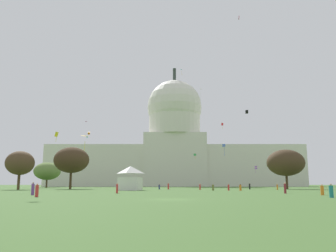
{
  "coord_description": "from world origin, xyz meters",
  "views": [
    {
      "loc": [
        -0.42,
        -34.07,
        1.53
      ],
      "look_at": [
        -0.36,
        91.24,
        22.79
      ],
      "focal_mm": 36.38,
      "sensor_mm": 36.0,
      "label": 1
    }
  ],
  "objects": [
    {
      "name": "kite_magenta_mid",
      "position": [
        -37.84,
        116.67,
        28.93
      ],
      "size": [
        1.35,
        1.81,
        0.13
      ],
      "rotation": [
        0.0,
        0.0,
        5.21
      ],
      "color": "#D1339E"
    },
    {
      "name": "person_orange_near_tree_east",
      "position": [
        27.1,
        52.8,
        0.72
      ],
      "size": [
        0.48,
        0.48,
        1.54
      ],
      "rotation": [
        0.0,
        0.0,
        2.22
      ],
      "color": "orange",
      "rests_on": "ground_plane"
    },
    {
      "name": "tree_west_near",
      "position": [
        -28.47,
        64.87,
        8.26
      ],
      "size": [
        13.82,
        13.25,
        12.01
      ],
      "color": "#42301E",
      "rests_on": "ground_plane"
    },
    {
      "name": "kite_white_high",
      "position": [
        14.12,
        115.69,
        43.54
      ],
      "size": [
        0.8,
        1.34,
        3.7
      ],
      "rotation": [
        0.0,
        0.0,
        4.53
      ],
      "color": "white"
    },
    {
      "name": "kite_turquoise_mid",
      "position": [
        -38.33,
        123.62,
        23.15
      ],
      "size": [
        0.65,
        0.56,
        0.82
      ],
      "rotation": [
        0.0,
        0.0,
        2.91
      ],
      "color": "teal"
    },
    {
      "name": "kite_blue_low",
      "position": [
        18.82,
        82.5,
        14.45
      ],
      "size": [
        1.07,
        1.06,
        4.03
      ],
      "rotation": [
        0.0,
        0.0,
        5.15
      ],
      "color": "blue"
    },
    {
      "name": "tree_east_near",
      "position": [
        33.08,
        62.89,
        7.37
      ],
      "size": [
        11.02,
        9.17,
        11.13
      ],
      "color": "#42301E",
      "rests_on": "ground_plane"
    },
    {
      "name": "person_maroon_mid_right",
      "position": [
        17.9,
        19.93,
        0.82
      ],
      "size": [
        0.4,
        0.4,
        1.74
      ],
      "rotation": [
        0.0,
        0.0,
        0.14
      ],
      "color": "maroon",
      "rests_on": "ground_plane"
    },
    {
      "name": "kite_orange_mid",
      "position": [
        -28.44,
        84.85,
        19.11
      ],
      "size": [
        0.9,
        0.95,
        0.99
      ],
      "rotation": [
        0.0,
        0.0,
        3.38
      ],
      "color": "orange"
    },
    {
      "name": "person_olive_front_left",
      "position": [
        9.75,
        43.9,
        0.66
      ],
      "size": [
        0.66,
        0.66,
        1.48
      ],
      "rotation": [
        0.0,
        0.0,
        3.78
      ],
      "color": "olive",
      "rests_on": "ground_plane"
    },
    {
      "name": "kite_green_low",
      "position": [
        10.75,
        106.92,
        13.35
      ],
      "size": [
        1.05,
        1.05,
        2.08
      ],
      "rotation": [
        0.0,
        0.0,
        2.64
      ],
      "color": "green"
    },
    {
      "name": "person_purple_near_tent",
      "position": [
        -18.94,
        13.25,
        0.78
      ],
      "size": [
        0.5,
        0.5,
        1.72
      ],
      "rotation": [
        0.0,
        0.0,
        1.33
      ],
      "color": "#703D93",
      "rests_on": "ground_plane"
    },
    {
      "name": "event_tent",
      "position": [
        -9.26,
        46.84,
        2.78
      ],
      "size": [
        5.61,
        7.1,
        5.63
      ],
      "rotation": [
        0.0,
        0.0,
        -0.12
      ],
      "color": "white",
      "rests_on": "ground_plane"
    },
    {
      "name": "kite_red_mid",
      "position": [
        25.16,
        123.53,
        29.0
      ],
      "size": [
        1.13,
        0.58,
        3.01
      ],
      "rotation": [
        0.0,
        0.0,
        5.47
      ],
      "color": "red"
    },
    {
      "name": "person_orange_front_center",
      "position": [
        20.32,
        12.4,
        0.65
      ],
      "size": [
        0.46,
        0.46,
        1.46
      ],
      "rotation": [
        0.0,
        0.0,
        1.61
      ],
      "color": "orange",
      "rests_on": "ground_plane"
    },
    {
      "name": "person_black_mid_left",
      "position": [
        21.57,
        58.77,
        0.79
      ],
      "size": [
        0.43,
        0.43,
        1.73
      ],
      "rotation": [
        0.0,
        0.0,
        1.72
      ],
      "color": "black",
      "rests_on": "ground_plane"
    },
    {
      "name": "person_orange_back_center",
      "position": [
        15.48,
        41.71,
        0.66
      ],
      "size": [
        0.64,
        0.64,
        1.49
      ],
      "rotation": [
        0.0,
        0.0,
        5.19
      ],
      "color": "orange",
      "rests_on": "ground_plane"
    },
    {
      "name": "tree_west_far",
      "position": [
        -38.97,
        54.74,
        6.8
      ],
      "size": [
        8.03,
        7.94,
        9.93
      ],
      "color": "#4C3823",
      "rests_on": "ground_plane"
    },
    {
      "name": "kite_gold_low",
      "position": [
        -17.04,
        33.57,
        10.46
      ],
      "size": [
        1.47,
        1.33,
        2.78
      ],
      "rotation": [
        0.0,
        0.0,
        0.67
      ],
      "color": "gold"
    },
    {
      "name": "person_red_edge_east",
      "position": [
        13.27,
        43.92,
        0.68
      ],
      "size": [
        0.52,
        0.52,
        1.51
      ],
      "rotation": [
        0.0,
        0.0,
        0.43
      ],
      "color": "red",
      "rests_on": "ground_plane"
    },
    {
      "name": "person_red_lawn_far_right",
      "position": [
        7.55,
        51.75,
        0.72
      ],
      "size": [
        0.39,
        0.39,
        1.56
      ],
      "rotation": [
        0.0,
        0.0,
        4.83
      ],
      "color": "red",
      "rests_on": "ground_plane"
    },
    {
      "name": "person_teal_back_right",
      "position": [
        17.6,
        4.09,
        0.69
      ],
      "size": [
        0.64,
        0.64,
        1.54
      ],
      "rotation": [
        0.0,
        0.0,
        5.52
      ],
      "color": "#1E757A",
      "rests_on": "ground_plane"
    },
    {
      "name": "kite_cyan_high",
      "position": [
        6.7,
        130.76,
        57.87
      ],
      "size": [
        0.97,
        1.17,
        2.54
      ],
      "rotation": [
        0.0,
        0.0,
        1.87
      ],
      "color": "#33BCDB"
    },
    {
      "name": "person_red_mid_center",
      "position": [
        -15.75,
        6.35,
        0.72
      ],
      "size": [
        0.52,
        0.52,
        1.57
      ],
      "rotation": [
        0.0,
        0.0,
        2.09
      ],
      "color": "red",
      "rests_on": "ground_plane"
    },
    {
      "name": "kite_yellow_low",
      "position": [
        -28.99,
        52.05,
        13.86
      ],
      "size": [
        0.99,
        0.78,
        2.58
      ],
      "rotation": [
        0.0,
        0.0,
        6.21
      ],
      "color": "yellow"
    },
    {
      "name": "kite_violet_low",
      "position": [
        39.22,
        119.99,
        8.65
      ],
      "size": [
        1.25,
        1.26,
        3.09
      ],
      "rotation": [
        0.0,
        0.0,
        2.94
      ],
      "color": "purple"
    },
    {
      "name": "capitol_building",
      "position": [
        3.28,
        153.36,
        20.98
      ],
      "size": [
        136.77,
        30.49,
        66.9
      ],
      "color": "silver",
      "rests_on": "ground_plane"
    },
    {
      "name": "tree_west_mid",
      "position": [
        -47.26,
        98.76,
        6.28
      ],
      "size": [
        14.2,
        14.17,
        9.67
      ],
      "color": "brown",
      "rests_on": "ground_plane"
    },
    {
      "name": "person_red_front_right",
      "position": [
        -8.53,
        20.95,
        0.76
      ],
      "size": [
        0.41,
        0.41,
        1.63
      ],
      "rotation": [
        0.0,
        0.0,
        1.86
      ],
      "color": "red",
      "rests_on": "ground_plane"
    },
    {
      "name": "kite_pink_high",
      "position": [
        16.49,
        41.39,
        40.54
      ],
      "size": [
        0.41,
        0.77,
        0.89
      ],
      "rotation": [
        0.0,
        0.0,
        3.56
      ],
      "color": "pink"
    },
    {
      "name": "person_red_back_left",
      "position": [
        -0.32,
        58.72,
        0.79
      ],
      "size": [
        0.58,
        0.58,
        1.73
      ],
      "rotation": [
        0.0,
        0.0,
        0.55
      ],
      "color": "red",
      "rests_on": "ground_plane"
    },
    {
      "name": "person_navy_lawn_far_left",
      "position": [
        -2.75,
        58.05,
        0.65
      ],
      "size": [
        0.49,
        0.49,
        1.44
      ],
      "rotation": [
        0.0,
        0.0,
        5.08
      ],
      "color": "navy",
      "rests_on": "ground_plane"
    },
    {
      "name": "kite_black_mid",
      "position": [
        28.22,
        86.76,
        27.27
      ],
      "size": [
        1.03,
        1.1,
        1.21
      ],
      "rotation": [
        0.0,
        0.0,
        6.2
      ],
      "color": "black"
    },
    {
      "name": "ground_plane",
      "position": [
        0.0,
        0.0,
        0.0
      ],
      "size": [
        800.0,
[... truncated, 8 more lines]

